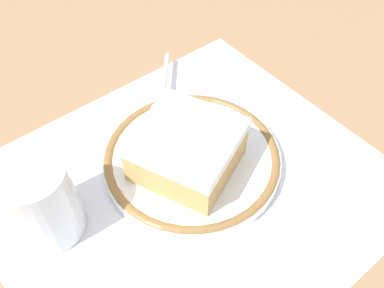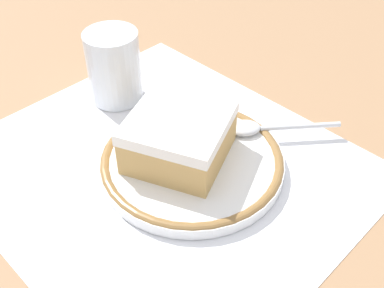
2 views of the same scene
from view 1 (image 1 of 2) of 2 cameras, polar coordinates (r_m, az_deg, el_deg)
ground_plane at (r=0.47m, az=-0.39°, el=-5.70°), size 2.40×2.40×0.00m
placemat at (r=0.47m, az=-0.39°, el=-5.65°), size 0.41×0.37×0.00m
plate at (r=0.48m, az=0.00°, el=-1.93°), size 0.20×0.20×0.02m
cake_slice at (r=0.44m, az=-0.70°, el=-0.76°), size 0.13×0.13×0.05m
spoon at (r=0.53m, az=-4.03°, el=5.65°), size 0.10×0.11×0.01m
cup at (r=0.43m, az=-19.53°, el=-7.70°), size 0.07×0.07×0.09m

